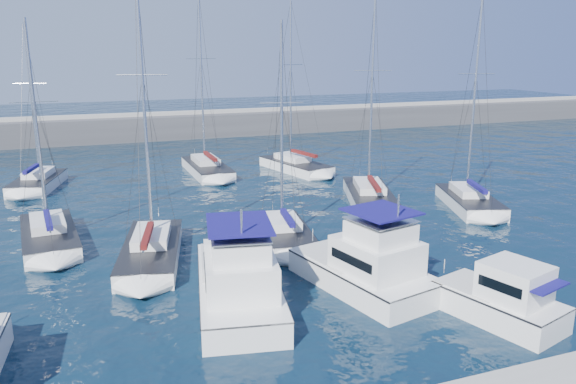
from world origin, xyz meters
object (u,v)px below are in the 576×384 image
object	(u,v)px
motor_yacht_stbd_inner	(368,268)
sailboat_mid_e	(469,201)
sailboat_back_c	(295,165)
sailboat_mid_a	(49,236)
sailboat_back_b	(207,168)
sailboat_mid_b	(152,250)
sailboat_mid_c	(284,234)
motor_yacht_port_inner	(239,282)
sailboat_back_a	(38,182)
motor_yacht_stbd_outer	(503,301)
sailboat_mid_d	(370,196)

from	to	relation	value
motor_yacht_stbd_inner	sailboat_mid_e	bearing A→B (deg)	23.42
sailboat_mid_e	sailboat_back_c	distance (m)	18.41
sailboat_mid_a	sailboat_back_b	xyz separation A→B (m)	(13.40, 16.38, 0.03)
sailboat_mid_b	sailboat_mid_a	bearing A→B (deg)	151.57
sailboat_mid_e	sailboat_mid_c	bearing A→B (deg)	-151.67
motor_yacht_port_inner	sailboat_mid_e	xyz separation A→B (m)	(20.71, 9.95, -0.59)
sailboat_mid_c	sailboat_back_a	distance (m)	25.38
motor_yacht_stbd_outer	motor_yacht_port_inner	bearing A→B (deg)	135.36
sailboat_mid_b	sailboat_back_a	distance (m)	21.67
sailboat_mid_b	sailboat_mid_e	distance (m)	23.95
motor_yacht_port_inner	sailboat_mid_b	distance (m)	8.02
sailboat_mid_c	sailboat_back_b	world-z (taller)	sailboat_back_b
sailboat_mid_b	sailboat_back_b	xyz separation A→B (m)	(7.85, 21.17, 0.00)
motor_yacht_stbd_outer	sailboat_mid_a	distance (m)	26.04
motor_yacht_stbd_inner	motor_yacht_port_inner	bearing A→B (deg)	161.89
sailboat_mid_d	sailboat_back_c	world-z (taller)	sailboat_back_c
motor_yacht_stbd_inner	sailboat_back_b	world-z (taller)	sailboat_back_b
motor_yacht_port_inner	sailboat_mid_a	size ratio (longest dim) A/B	0.75
motor_yacht_stbd_outer	sailboat_mid_d	bearing A→B (deg)	62.15
sailboat_back_c	sailboat_back_a	bearing A→B (deg)	163.04
sailboat_mid_b	sailboat_back_b	size ratio (longest dim) A/B	0.96
motor_yacht_stbd_outer	sailboat_mid_e	bearing A→B (deg)	40.02
motor_yacht_stbd_inner	sailboat_mid_d	xyz separation A→B (m)	(7.87, 14.27, -0.61)
sailboat_mid_e	sailboat_back_a	distance (m)	35.65
motor_yacht_stbd_inner	sailboat_mid_d	size ratio (longest dim) A/B	0.53
sailboat_mid_d	sailboat_back_a	world-z (taller)	sailboat_mid_d
sailboat_mid_c	sailboat_back_a	size ratio (longest dim) A/B	0.97
sailboat_mid_a	motor_yacht_stbd_inner	bearing A→B (deg)	-45.48
sailboat_mid_c	sailboat_mid_b	bearing A→B (deg)	-170.29
motor_yacht_port_inner	sailboat_back_a	distance (m)	29.66
motor_yacht_port_inner	sailboat_mid_c	size ratio (longest dim) A/B	0.75
sailboat_mid_c	sailboat_mid_e	world-z (taller)	sailboat_mid_e
sailboat_mid_a	motor_yacht_port_inner	bearing A→B (deg)	-59.87
sailboat_mid_c	sailboat_mid_d	world-z (taller)	sailboat_mid_d
sailboat_mid_a	sailboat_mid_b	xyz separation A→B (m)	(5.56, -4.79, 0.03)
motor_yacht_stbd_inner	sailboat_mid_b	world-z (taller)	sailboat_mid_b
motor_yacht_port_inner	sailboat_mid_b	bearing A→B (deg)	123.62
sailboat_mid_e	motor_yacht_port_inner	bearing A→B (deg)	-135.08
sailboat_mid_b	sailboat_back_c	world-z (taller)	sailboat_mid_b
sailboat_mid_c	sailboat_mid_d	size ratio (longest dim) A/B	0.84
sailboat_mid_e	sailboat_back_a	bearing A→B (deg)	169.06
motor_yacht_stbd_inner	sailboat_mid_d	bearing A→B (deg)	48.14
motor_yacht_stbd_outer	sailboat_mid_e	xyz separation A→B (m)	(10.31, 15.54, -0.40)
motor_yacht_stbd_outer	sailboat_mid_b	bearing A→B (deg)	119.75
sailboat_mid_c	sailboat_back_b	bearing A→B (deg)	99.81
sailboat_mid_a	motor_yacht_stbd_outer	bearing A→B (deg)	-48.26
sailboat_back_a	sailboat_back_b	bearing A→B (deg)	16.69
sailboat_mid_c	sailboat_mid_d	bearing A→B (deg)	43.06
sailboat_back_a	sailboat_back_c	world-z (taller)	sailboat_back_c
motor_yacht_stbd_inner	sailboat_mid_a	size ratio (longest dim) A/B	0.62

